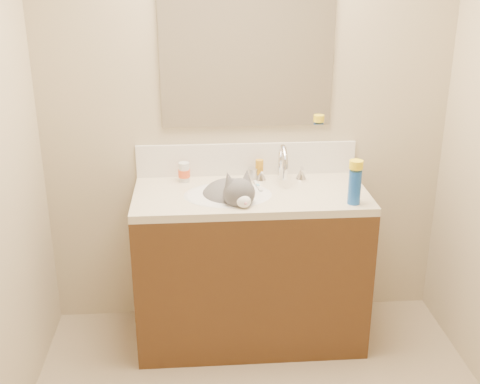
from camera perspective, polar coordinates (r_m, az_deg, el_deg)
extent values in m
cube|color=tan|center=(3.23, 0.63, 8.26)|extent=(2.20, 0.04, 2.50)
cube|color=#452913|center=(3.27, 0.99, -7.35)|extent=(1.20, 0.55, 0.82)
cube|color=beige|center=(3.09, 1.04, -0.33)|extent=(1.20, 0.55, 0.04)
ellipsoid|color=white|center=(3.07, -1.14, -1.46)|extent=(0.45, 0.36, 0.14)
cylinder|color=silver|center=(3.25, 3.91, 2.15)|extent=(0.04, 0.04, 0.11)
torus|color=silver|center=(3.18, 4.09, 2.74)|extent=(0.03, 0.20, 0.20)
cylinder|color=silver|center=(3.11, 4.30, 1.72)|extent=(0.03, 0.03, 0.06)
cone|color=silver|center=(3.25, 1.98, 1.69)|extent=(0.06, 0.06, 0.06)
cone|color=silver|center=(3.28, 5.81, 1.78)|extent=(0.06, 0.06, 0.06)
ellipsoid|color=#4D4B4D|center=(3.09, -1.05, -0.82)|extent=(0.38, 0.40, 0.22)
ellipsoid|color=#4D4B4D|center=(2.92, -0.08, -0.11)|extent=(0.19, 0.18, 0.15)
ellipsoid|color=#4D4B4D|center=(2.99, -0.52, -0.34)|extent=(0.14, 0.14, 0.14)
cone|color=#4D4B4D|center=(2.90, -1.07, 1.22)|extent=(0.09, 0.09, 0.09)
cone|color=#4D4B4D|center=(2.92, 0.63, 1.43)|extent=(0.08, 0.09, 0.09)
ellipsoid|color=white|center=(2.87, 0.35, -0.91)|extent=(0.08, 0.07, 0.06)
ellipsoid|color=white|center=(2.99, -0.33, -1.52)|extent=(0.13, 0.10, 0.13)
sphere|color=pink|center=(2.85, 0.53, -1.08)|extent=(0.02, 0.02, 0.02)
cylinder|color=#4D4B4D|center=(3.15, 1.44, -1.72)|extent=(0.15, 0.22, 0.04)
cube|color=silver|center=(3.30, 0.63, 3.12)|extent=(1.20, 0.02, 0.18)
cube|color=white|center=(3.17, 0.67, 13.33)|extent=(0.90, 0.02, 0.80)
cylinder|color=silver|center=(3.22, -5.32, 1.89)|extent=(0.06, 0.06, 0.10)
cylinder|color=#F45728|center=(3.23, -5.32, 1.78)|extent=(0.07, 0.07, 0.04)
cylinder|color=#B7B7BC|center=(3.25, 1.20, 1.74)|extent=(0.06, 0.06, 0.06)
cylinder|color=#BF8216|center=(3.25, 1.85, 2.16)|extent=(0.05, 0.05, 0.11)
cube|color=silver|center=(3.15, 1.71, 0.57)|extent=(0.04, 0.15, 0.01)
cube|color=#67B6DC|center=(3.15, 1.71, 0.60)|extent=(0.02, 0.03, 0.01)
cylinder|color=#1951B1|center=(2.96, 10.81, 0.44)|extent=(0.07, 0.07, 0.17)
cylinder|color=yellow|center=(2.92, 10.96, 2.57)|extent=(0.07, 0.07, 0.04)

